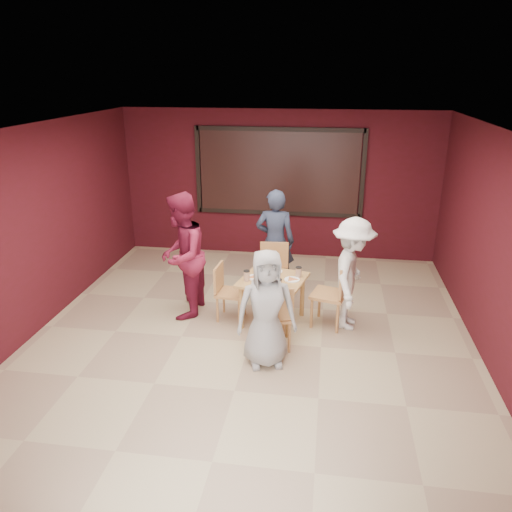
# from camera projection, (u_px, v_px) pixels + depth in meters

# --- Properties ---
(floor) EXTENTS (7.00, 7.00, 0.00)m
(floor) POSITION_uv_depth(u_px,v_px,m) (250.00, 342.00, 6.76)
(floor) COLOR tan
(floor) RESTS_ON ground
(window_blinds) EXTENTS (3.00, 0.02, 1.50)m
(window_blinds) POSITION_uv_depth(u_px,v_px,m) (279.00, 172.00, 9.38)
(window_blinds) COLOR black
(dining_table) EXTENTS (1.03, 1.03, 0.83)m
(dining_table) POSITION_uv_depth(u_px,v_px,m) (273.00, 284.00, 7.09)
(dining_table) COLOR tan
(dining_table) RESTS_ON floor
(chair_front) EXTENTS (0.55, 0.55, 0.92)m
(chair_front) POSITION_uv_depth(u_px,v_px,m) (274.00, 314.00, 6.40)
(chair_front) COLOR #C0854A
(chair_front) RESTS_ON floor
(chair_back) EXTENTS (0.48, 0.48, 0.92)m
(chair_back) POSITION_uv_depth(u_px,v_px,m) (274.00, 269.00, 7.84)
(chair_back) COLOR #C0854A
(chair_back) RESTS_ON floor
(chair_left) EXTENTS (0.43, 0.43, 0.83)m
(chair_left) POSITION_uv_depth(u_px,v_px,m) (226.00, 289.00, 7.25)
(chair_left) COLOR #C0854A
(chair_left) RESTS_ON floor
(chair_right) EXTENTS (0.57, 0.57, 0.96)m
(chair_right) POSITION_uv_depth(u_px,v_px,m) (335.00, 291.00, 7.00)
(chair_right) COLOR #C0854A
(chair_right) RESTS_ON floor
(diner_front) EXTENTS (0.84, 0.66, 1.50)m
(diner_front) POSITION_uv_depth(u_px,v_px,m) (266.00, 309.00, 6.03)
(diner_front) COLOR #A1A1A1
(diner_front) RESTS_ON floor
(diner_back) EXTENTS (0.63, 0.42, 1.72)m
(diner_back) POSITION_uv_depth(u_px,v_px,m) (275.00, 242.00, 8.03)
(diner_back) COLOR #29324A
(diner_back) RESTS_ON floor
(diner_left) EXTENTS (0.71, 0.90, 1.86)m
(diner_left) POSITION_uv_depth(u_px,v_px,m) (182.00, 256.00, 7.22)
(diner_left) COLOR maroon
(diner_left) RESTS_ON floor
(diner_right) EXTENTS (0.74, 1.11, 1.61)m
(diner_right) POSITION_uv_depth(u_px,v_px,m) (352.00, 274.00, 6.91)
(diner_right) COLOR white
(diner_right) RESTS_ON floor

